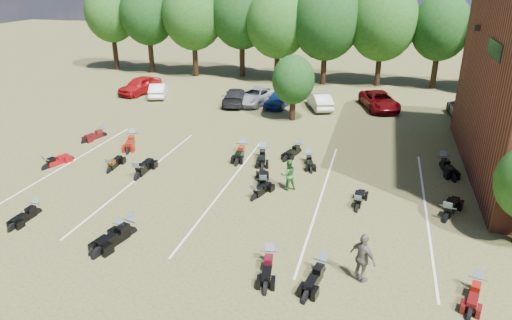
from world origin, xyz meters
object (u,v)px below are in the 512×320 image
(car_0, at_px, (140,85))
(motorcycle_3, at_px, (120,236))
(person_green, at_px, (288,175))
(motorcycle_14, at_px, (103,136))
(car_4, at_px, (279,99))
(motorcycle_7, at_px, (47,169))
(person_grey, at_px, (363,258))

(car_0, distance_m, motorcycle_3, 25.47)
(person_green, distance_m, motorcycle_14, 14.81)
(person_green, bearing_deg, motorcycle_3, 15.80)
(car_4, bearing_deg, motorcycle_3, -86.46)
(car_0, relative_size, motorcycle_7, 2.17)
(person_green, height_order, motorcycle_3, person_green)
(person_green, height_order, motorcycle_7, person_green)
(car_0, bearing_deg, motorcycle_14, -60.33)
(motorcycle_3, relative_size, motorcycle_7, 0.95)
(car_0, bearing_deg, motorcycle_3, -50.24)
(motorcycle_3, bearing_deg, person_grey, 9.50)
(motorcycle_14, bearing_deg, person_grey, -15.17)
(car_4, height_order, person_grey, person_grey)
(car_0, relative_size, motorcycle_3, 2.30)
(person_grey, bearing_deg, motorcycle_7, 20.46)
(car_4, xyz_separation_m, motorcycle_14, (-10.01, -10.72, -0.68))
(person_grey, relative_size, motorcycle_7, 0.90)
(car_4, xyz_separation_m, motorcycle_7, (-9.93, -16.58, -0.68))
(car_0, relative_size, motorcycle_14, 2.23)
(motorcycle_7, distance_m, motorcycle_14, 5.86)
(car_0, height_order, person_grey, person_grey)
(person_green, bearing_deg, motorcycle_7, -26.54)
(car_0, xyz_separation_m, person_grey, (21.61, -23.09, 0.17))
(motorcycle_3, bearing_deg, motorcycle_14, 137.19)
(person_grey, relative_size, motorcycle_3, 0.95)
(person_grey, height_order, motorcycle_14, person_grey)
(car_4, bearing_deg, person_green, -66.75)
(car_0, xyz_separation_m, person_green, (17.47, -16.32, 0.03))
(person_green, bearing_deg, car_4, -106.60)
(motorcycle_3, relative_size, motorcycle_14, 0.97)
(person_grey, bearing_deg, person_green, -20.69)
(car_0, xyz_separation_m, car_4, (13.47, -0.85, -0.11))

